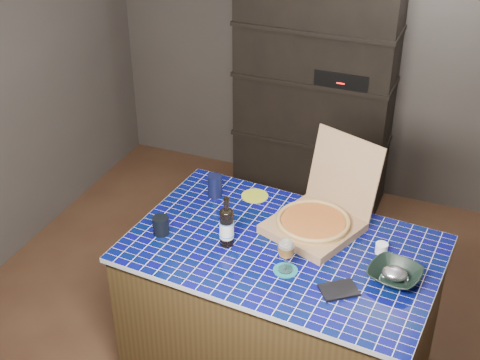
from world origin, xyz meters
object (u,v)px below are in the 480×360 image
at_px(mead_bottle, 227,226).
at_px(bowl, 395,275).
at_px(pizza_box, 316,219).
at_px(wine_glass, 286,249).
at_px(kitchen_island, 280,310).
at_px(dvd_case, 339,290).

bearing_deg(mead_bottle, bowl, 2.52).
height_order(mead_bottle, bowl, mead_bottle).
distance_m(pizza_box, wine_glass, 0.41).
bearing_deg(wine_glass, bowl, 14.41).
xyz_separation_m(mead_bottle, bowl, (0.88, 0.04, -0.08)).
bearing_deg(kitchen_island, pizza_box, 66.69).
bearing_deg(dvd_case, kitchen_island, -160.51).
bearing_deg(kitchen_island, dvd_case, -28.43).
xyz_separation_m(kitchen_island, mead_bottle, (-0.28, -0.09, 0.56)).
bearing_deg(kitchen_island, wine_glass, -63.13).
relative_size(kitchen_island, wine_glass, 8.86).
xyz_separation_m(pizza_box, bowl, (0.48, -0.27, -0.04)).
xyz_separation_m(kitchen_island, bowl, (0.59, -0.05, 0.47)).
relative_size(kitchen_island, bowl, 6.63).
bearing_deg(pizza_box, mead_bottle, -121.00).
relative_size(pizza_box, wine_glass, 3.39).
distance_m(kitchen_island, dvd_case, 0.63).
bearing_deg(mead_bottle, kitchen_island, 17.70).
relative_size(wine_glass, dvd_case, 1.08).
distance_m(pizza_box, mead_bottle, 0.51).
distance_m(dvd_case, bowl, 0.30).
bearing_deg(dvd_case, bowl, 91.43).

